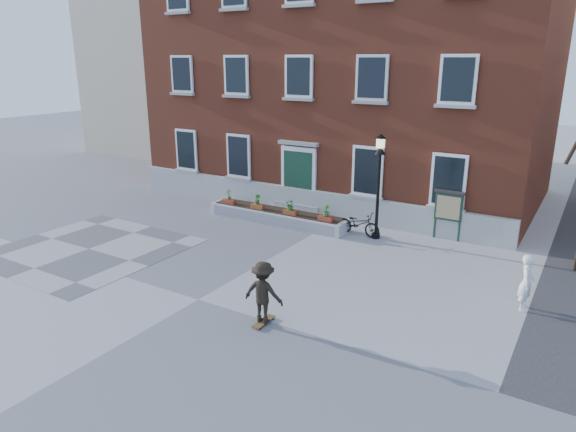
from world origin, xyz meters
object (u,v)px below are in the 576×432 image
Objects in this scene: lamp_post at (379,172)px; notice_board at (449,207)px; bicycle at (358,224)px; skateboarder at (263,292)px; bystander at (527,283)px.

notice_board is (2.29, 1.25, -1.28)m from lamp_post.
bicycle is at bearing -156.34° from notice_board.
notice_board reaches higher than skateboarder.
notice_board reaches higher than bystander.
bystander reaches higher than bicycle.
lamp_post reaches higher than skateboarder.
bystander is 0.40× the size of lamp_post.
notice_board is at bearing 28.66° from lamp_post.
bystander is at bearing 38.15° from skateboarder.
lamp_post is 2.32× the size of skateboarder.
bicycle is 3.37m from notice_board.
bicycle is 0.45× the size of lamp_post.
lamp_post is at bearing -84.21° from bicycle.
lamp_post is (-5.62, 3.31, 1.76)m from bystander.
notice_board reaches higher than bicycle.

